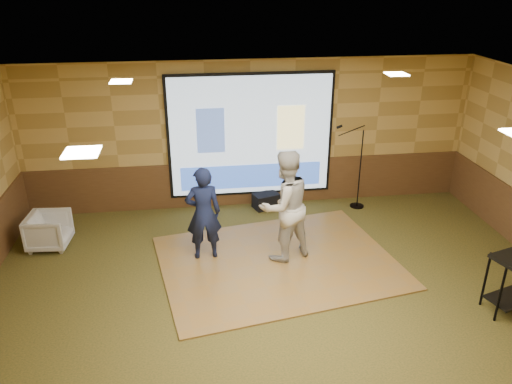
{
  "coord_description": "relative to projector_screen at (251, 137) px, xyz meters",
  "views": [
    {
      "loc": [
        -1.19,
        -6.04,
        4.49
      ],
      "look_at": [
        -0.21,
        1.13,
        1.3
      ],
      "focal_mm": 35.0,
      "sensor_mm": 36.0,
      "label": 1
    }
  ],
  "objects": [
    {
      "name": "ground",
      "position": [
        0.0,
        -3.44,
        -1.47
      ],
      "size": [
        9.0,
        9.0,
        0.0
      ],
      "primitive_type": "plane",
      "color": "#2E3417",
      "rests_on": "ground"
    },
    {
      "name": "room_shell",
      "position": [
        0.0,
        -3.44,
        0.62
      ],
      "size": [
        9.04,
        7.04,
        3.02
      ],
      "color": "tan",
      "rests_on": "ground"
    },
    {
      "name": "wainscot_back",
      "position": [
        0.0,
        0.04,
        -1.0
      ],
      "size": [
        9.0,
        0.04,
        0.95
      ],
      "primitive_type": "cube",
      "color": "#51331B",
      "rests_on": "ground"
    },
    {
      "name": "projector_screen",
      "position": [
        0.0,
        0.0,
        0.0
      ],
      "size": [
        3.32,
        0.06,
        2.52
      ],
      "color": "black",
      "rests_on": "room_shell"
    },
    {
      "name": "downlight_nw",
      "position": [
        -2.2,
        -1.64,
        1.5
      ],
      "size": [
        0.32,
        0.32,
        0.02
      ],
      "primitive_type": "cube",
      "color": "beige",
      "rests_on": "room_shell"
    },
    {
      "name": "downlight_ne",
      "position": [
        2.2,
        -1.64,
        1.5
      ],
      "size": [
        0.32,
        0.32,
        0.02
      ],
      "primitive_type": "cube",
      "color": "beige",
      "rests_on": "room_shell"
    },
    {
      "name": "downlight_sw",
      "position": [
        -2.2,
        -4.94,
        1.5
      ],
      "size": [
        0.32,
        0.32,
        0.02
      ],
      "primitive_type": "cube",
      "color": "beige",
      "rests_on": "room_shell"
    },
    {
      "name": "dance_floor",
      "position": [
        0.15,
        -2.37,
        -1.46
      ],
      "size": [
        4.28,
        3.54,
        0.03
      ],
      "primitive_type": "cube",
      "rotation": [
        0.0,
        0.0,
        0.17
      ],
      "color": "olive",
      "rests_on": "ground"
    },
    {
      "name": "player_left",
      "position": [
        -1.05,
        -2.03,
        -0.63
      ],
      "size": [
        0.62,
        0.43,
        1.63
      ],
      "primitive_type": "imported",
      "rotation": [
        0.0,
        0.0,
        3.22
      ],
      "color": "#12193A",
      "rests_on": "dance_floor"
    },
    {
      "name": "player_right",
      "position": [
        0.27,
        -2.22,
        -0.49
      ],
      "size": [
        1.14,
        1.03,
        1.91
      ],
      "primitive_type": "imported",
      "rotation": [
        0.0,
        0.0,
        3.54
      ],
      "color": "beige",
      "rests_on": "dance_floor"
    },
    {
      "name": "mic_stand",
      "position": [
        2.12,
        -0.41,
        -0.98
      ],
      "size": [
        0.7,
        0.29,
        1.79
      ],
      "rotation": [
        0.0,
        0.0,
        -0.22
      ],
      "color": "black",
      "rests_on": "ground"
    },
    {
      "name": "banquet_chair",
      "position": [
        -3.76,
        -1.28,
        -1.16
      ],
      "size": [
        0.75,
        0.73,
        0.63
      ],
      "primitive_type": "imported",
      "rotation": [
        0.0,
        0.0,
        1.49
      ],
      "color": "gray",
      "rests_on": "ground"
    },
    {
      "name": "duffel_bag",
      "position": [
        0.28,
        -0.21,
        -1.32
      ],
      "size": [
        0.58,
        0.48,
        0.31
      ],
      "primitive_type": "cube",
      "rotation": [
        0.0,
        0.0,
        0.32
      ],
      "color": "black",
      "rests_on": "ground"
    }
  ]
}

